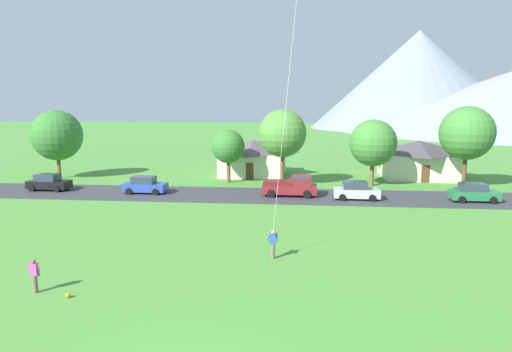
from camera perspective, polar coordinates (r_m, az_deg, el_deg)
The scene contains 16 objects.
road_strip at distance 45.55m, azimuth 0.91°, elevation -2.39°, with size 160.00×7.65×0.08m, color #38383D.
mountain_far_east_ridge at distance 176.79m, azimuth 19.12°, elevation 11.05°, with size 74.21×74.21×33.89m, color gray.
house_leftmost at distance 59.71m, azimuth 19.17°, elevation 2.04°, with size 9.05×8.22×4.49m.
house_left_center at distance 58.68m, azimuth -0.34°, elevation 2.38°, with size 8.42×8.51×4.40m.
tree_near_left at distance 54.33m, azimuth 24.36°, elevation 4.78°, with size 5.68×5.68×8.65m.
tree_left_of_center at distance 60.51m, azimuth -23.14°, elevation 4.59°, with size 5.98×5.98×8.14m.
tree_center at distance 52.07m, azimuth 14.11°, elevation 3.92°, with size 5.08×5.08×7.23m.
tree_right_of_center at distance 52.63m, azimuth -3.40°, elevation 3.59°, with size 3.75×3.75×5.99m.
tree_near_right at distance 50.45m, azimuth 3.24°, elevation 5.20°, with size 5.16×5.16×8.31m.
parked_car_blue_west_end at distance 47.72m, azimuth -13.40°, elevation -1.11°, with size 4.25×2.18×1.68m.
parked_car_black_mid_west at distance 52.46m, azimuth -23.98°, elevation -0.74°, with size 4.26×2.19×1.68m.
parked_car_green_mid_east at distance 46.92m, azimuth 25.04°, elevation -1.88°, with size 4.22×2.13×1.68m.
parked_car_silver_east_end at distance 44.47m, azimuth 12.12°, elevation -1.79°, with size 4.20×2.08×1.68m.
pickup_truck_maroon_west_side at distance 45.10m, azimuth 4.32°, elevation -1.21°, with size 5.24×2.40×1.99m.
watcher_person at distance 25.04m, azimuth -25.43°, elevation -10.87°, with size 0.56×0.24×1.68m.
soccer_ball at distance 24.10m, azimuth -21.95°, elevation -13.35°, with size 0.24×0.24×0.24m, color orange.
Camera 1 is at (3.85, -12.96, 9.00)m, focal length 32.77 mm.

